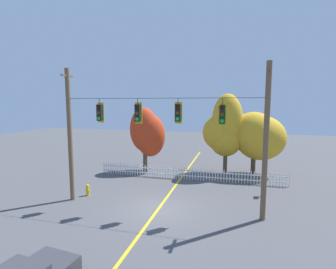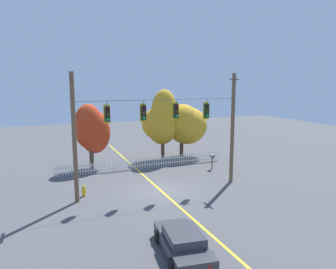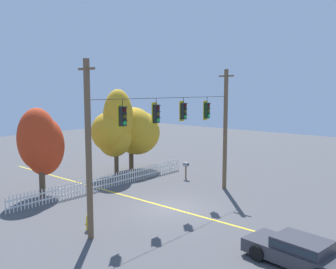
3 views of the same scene
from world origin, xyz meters
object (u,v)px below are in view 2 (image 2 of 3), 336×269
Objects in this scene: traffic_signal_northbound_primary at (176,111)px; autumn_maple_near_fence at (92,129)px; fire_hydrant at (84,191)px; traffic_signal_eastbound_side at (107,114)px; roadside_mailbox at (212,157)px; parked_car at (183,242)px; traffic_signal_southbound_primary at (207,111)px; autumn_maple_mid at (161,122)px; autumn_oak_far_east at (185,124)px; traffic_signal_northbound_secondary at (143,113)px.

traffic_signal_northbound_primary is 0.24× the size of autumn_maple_near_fence.
traffic_signal_northbound_primary is 1.79× the size of fire_hydrant.
traffic_signal_eastbound_side is 11.45m from roadside_mailbox.
traffic_signal_northbound_primary is 0.32× the size of parked_car.
traffic_signal_southbound_primary is at bearing 0.00° from traffic_signal_eastbound_side.
autumn_maple_mid reaches higher than autumn_maple_near_fence.
autumn_oak_far_east is (2.50, 9.08, -2.19)m from traffic_signal_southbound_primary.
traffic_signal_eastbound_side and traffic_signal_southbound_primary have the same top height.
traffic_signal_eastbound_side is 11.26m from autumn_maple_mid.
fire_hydrant is at bearing 172.07° from traffic_signal_northbound_primary.
autumn_oak_far_east is 1.23× the size of parked_car.
roadside_mailbox is at bearing -59.41° from autumn_maple_mid.
traffic_signal_northbound_primary and traffic_signal_southbound_primary have the same top height.
autumn_oak_far_east reaches higher than roadside_mailbox.
traffic_signal_eastbound_side reaches higher than fire_hydrant.
parked_car is 14.70m from roadside_mailbox.
traffic_signal_northbound_secondary is 1.04× the size of traffic_signal_northbound_primary.
autumn_maple_mid reaches higher than autumn_oak_far_east.
traffic_signal_northbound_primary is at bearing -60.29° from autumn_maple_near_fence.
traffic_signal_eastbound_side is 7.14m from traffic_signal_southbound_primary.
traffic_signal_southbound_primary is at bearing -105.40° from autumn_oak_far_east.
traffic_signal_southbound_primary is at bearing -125.42° from roadside_mailbox.
traffic_signal_northbound_primary is at bearing -118.29° from autumn_oak_far_east.
traffic_signal_eastbound_side is 0.27× the size of autumn_oak_far_east.
traffic_signal_southbound_primary is at bearing -5.77° from fire_hydrant.
autumn_oak_far_east is at bearing 65.09° from parked_car.
traffic_signal_northbound_primary is 1.07× the size of roadside_mailbox.
traffic_signal_southbound_primary is 6.44m from roadside_mailbox.
roadside_mailbox is (11.39, 2.89, 0.67)m from fire_hydrant.
traffic_signal_southbound_primary reaches higher than autumn_oak_far_east.
fire_hydrant is at bearing 174.23° from traffic_signal_southbound_primary.
traffic_signal_northbound_secondary is 8.59m from autumn_maple_near_fence.
autumn_maple_mid is at bearing 42.73° from fire_hydrant.
traffic_signal_eastbound_side reaches higher than parked_car.
traffic_signal_eastbound_side is 4.76m from traffic_signal_northbound_primary.
fire_hydrant is (-3.10, 9.24, -0.22)m from parked_car.
traffic_signal_eastbound_side is at bearing -29.44° from fire_hydrant.
traffic_signal_northbound_primary is 9.49m from autumn_maple_near_fence.
autumn_maple_near_fence is (-2.23, 8.03, -2.11)m from traffic_signal_northbound_secondary.
parked_car is 3.38× the size of roadside_mailbox.
autumn_maple_mid is (6.73, 0.68, 0.30)m from autumn_maple_near_fence.
fire_hydrant is (-3.97, 0.88, -5.18)m from traffic_signal_northbound_secondary.
traffic_signal_eastbound_side is 1.03× the size of traffic_signal_northbound_primary.
fire_hydrant is at bearing -137.27° from autumn_maple_mid.
fire_hydrant is 11.77m from roadside_mailbox.
autumn_maple_near_fence is 9.53m from autumn_oak_far_east.
autumn_maple_mid is 1.57× the size of parked_car.
parked_car is at bearing -123.81° from traffic_signal_southbound_primary.
roadside_mailbox is at bearing 55.68° from parked_car.
autumn_maple_mid is 2.79m from autumn_oak_far_east.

